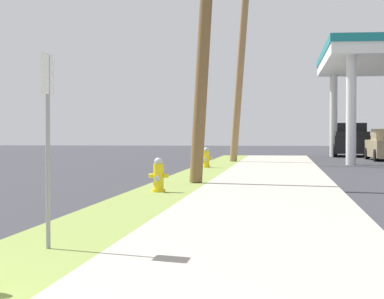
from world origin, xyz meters
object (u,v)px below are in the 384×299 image
at_px(fire_hydrant_second, 158,177).
at_px(utility_pole_background, 241,60).
at_px(fire_hydrant_third, 206,159).
at_px(truck_black_at_forecourt, 351,141).
at_px(street_sign_post, 48,109).

relative_size(fire_hydrant_second, utility_pole_background, 0.09).
xyz_separation_m(fire_hydrant_third, utility_pole_background, (0.92, 6.00, 4.10)).
height_order(fire_hydrant_third, utility_pole_background, utility_pole_background).
bearing_deg(truck_black_at_forecourt, street_sign_post, -99.51).
distance_m(fire_hydrant_third, utility_pole_background, 7.33).
bearing_deg(fire_hydrant_third, fire_hydrant_second, -89.34).
xyz_separation_m(fire_hydrant_second, fire_hydrant_third, (-0.14, 11.85, 0.00)).
bearing_deg(utility_pole_background, fire_hydrant_third, -98.75).
xyz_separation_m(utility_pole_background, truck_black_at_forecourt, (5.81, 12.74, -3.63)).
bearing_deg(truck_black_at_forecourt, utility_pole_background, -114.53).
distance_m(fire_hydrant_second, utility_pole_background, 18.33).
distance_m(street_sign_post, truck_black_at_forecourt, 39.36).
relative_size(fire_hydrant_second, fire_hydrant_third, 1.00).
xyz_separation_m(fire_hydrant_third, street_sign_post, (0.23, -20.07, 1.19)).
relative_size(fire_hydrant_third, street_sign_post, 0.35).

